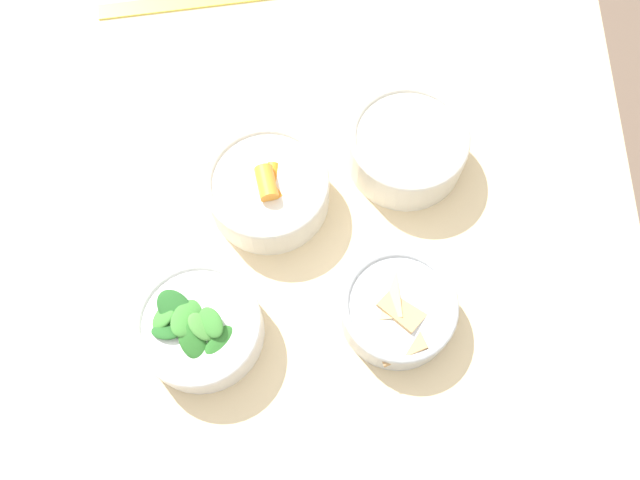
% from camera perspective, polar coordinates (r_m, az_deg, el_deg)
% --- Properties ---
extents(ground_plane, '(10.00, 10.00, 0.00)m').
position_cam_1_polar(ground_plane, '(1.58, -2.01, -9.41)').
color(ground_plane, brown).
extents(dining_table, '(0.97, 0.91, 0.77)m').
position_cam_1_polar(dining_table, '(0.96, -3.25, -1.27)').
color(dining_table, beige).
rests_on(dining_table, ground_plane).
extents(bowl_carrots, '(0.16, 0.16, 0.07)m').
position_cam_1_polar(bowl_carrots, '(0.82, -4.75, 4.63)').
color(bowl_carrots, silver).
rests_on(bowl_carrots, dining_table).
extents(bowl_greens, '(0.15, 0.15, 0.08)m').
position_cam_1_polar(bowl_greens, '(0.77, -10.97, -7.83)').
color(bowl_greens, white).
rests_on(bowl_greens, dining_table).
extents(bowl_beans_hotdog, '(0.16, 0.16, 0.07)m').
position_cam_1_polar(bowl_beans_hotdog, '(0.86, 7.93, 8.29)').
color(bowl_beans_hotdog, silver).
rests_on(bowl_beans_hotdog, dining_table).
extents(bowl_cookies, '(0.14, 0.14, 0.05)m').
position_cam_1_polar(bowl_cookies, '(0.78, 7.12, -6.31)').
color(bowl_cookies, silver).
rests_on(bowl_cookies, dining_table).
extents(ruler, '(0.33, 0.08, 0.00)m').
position_cam_1_polar(ruler, '(1.06, -10.47, 20.78)').
color(ruler, '#EADB4C').
rests_on(ruler, dining_table).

